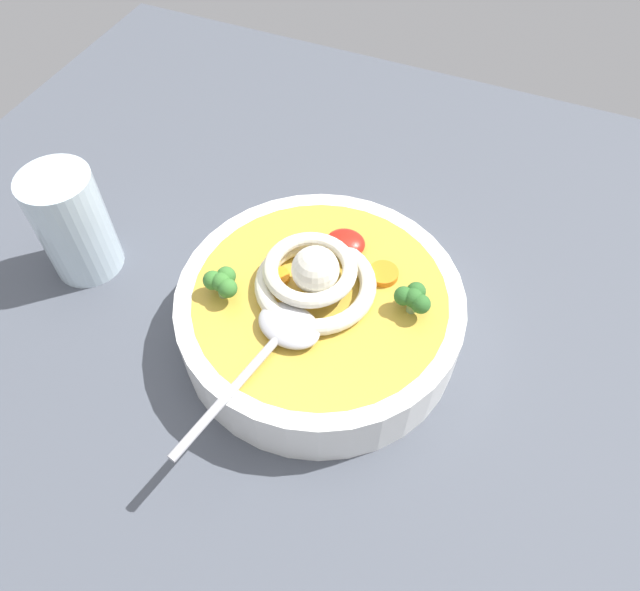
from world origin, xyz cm
name	(u,v)px	position (x,y,z in cm)	size (l,w,h in cm)	color
table_slab	(283,333)	(0.00, 0.00, 1.38)	(100.22, 100.22, 2.76)	#474C56
soup_bowl	(320,314)	(-3.78, -0.89, 5.90)	(27.30, 27.30, 6.07)	white
noodle_pile	(314,277)	(-2.89, -1.59, 10.41)	(12.52, 12.28, 5.03)	silver
soup_spoon	(280,336)	(-2.52, 5.14, 9.64)	(6.85, 17.53, 1.60)	#B7B7BC
chili_sauce_dollop	(345,243)	(-3.80, -7.17, 9.72)	(3.93, 3.53, 1.77)	red
broccoli_floret_left	(222,282)	(4.54, 2.43, 10.59)	(3.54, 3.05, 2.80)	#7A9E60
broccoli_floret_front	(413,298)	(-12.08, -2.76, 10.56)	(3.49, 3.00, 2.76)	#7A9E60
carrot_slice_extra_a	(383,274)	(-8.42, -5.41, 9.19)	(2.88, 2.88, 0.70)	orange
carrot_slice_beside_noodles	(278,277)	(0.69, -1.22, 9.09)	(2.24, 2.24, 0.51)	orange
drinking_glass	(73,224)	(23.14, 0.66, 8.89)	(7.29, 7.29, 12.25)	silver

